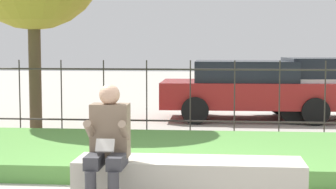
# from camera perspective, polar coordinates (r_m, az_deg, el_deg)

# --- Properties ---
(stone_bench) EXTENTS (2.38, 0.60, 0.48)m
(stone_bench) POSITION_cam_1_polar(r_m,az_deg,el_deg) (5.96, 2.11, -9.12)
(stone_bench) COLOR #B7B2A3
(stone_bench) RESTS_ON ground_plane
(person_seated_reader) EXTENTS (0.42, 0.73, 1.28)m
(person_seated_reader) POSITION_cam_1_polar(r_m,az_deg,el_deg) (5.64, -6.11, -4.88)
(person_seated_reader) COLOR black
(person_seated_reader) RESTS_ON ground_plane
(grass_berm) EXTENTS (10.88, 2.99, 0.23)m
(grass_berm) POSITION_cam_1_polar(r_m,az_deg,el_deg) (8.14, 1.37, -6.02)
(grass_berm) COLOR #569342
(grass_berm) RESTS_ON ground_plane
(iron_fence) EXTENTS (8.88, 0.03, 1.40)m
(iron_fence) POSITION_cam_1_polar(r_m,az_deg,el_deg) (10.30, 2.28, -0.18)
(iron_fence) COLOR #332D28
(iron_fence) RESTS_ON ground_plane
(car_parked_center) EXTENTS (4.07, 1.92, 1.33)m
(car_parked_center) POSITION_cam_1_polar(r_m,az_deg,el_deg) (12.73, 8.36, 0.61)
(car_parked_center) COLOR maroon
(car_parked_center) RESTS_ON ground_plane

